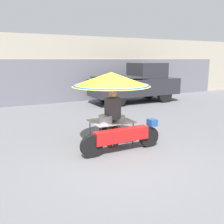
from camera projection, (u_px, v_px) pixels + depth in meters
The scene contains 5 objects.
ground_plane at pixel (122, 160), 5.81m from camera, with size 36.00×36.00×0.00m, color slate.
shopfront_building at pixel (38, 69), 13.60m from camera, with size 28.00×2.06×3.54m.
vendor_motorcycle_cart at pixel (112, 88), 6.50m from camera, with size 2.20×2.07×1.97m.
vendor_person at pixel (113, 116), 6.55m from camera, with size 0.38×0.22×1.53m.
pickup_truck at pixel (137, 83), 13.45m from camera, with size 4.83×1.80×2.11m.
Camera 1 is at (-2.69, -4.74, 2.31)m, focal length 40.00 mm.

